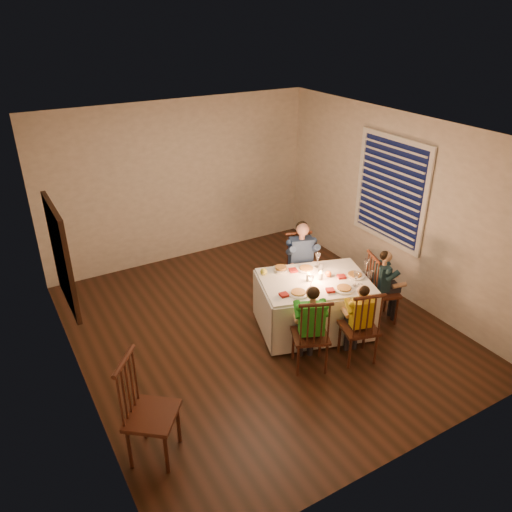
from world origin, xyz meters
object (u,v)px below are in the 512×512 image
chair_near_left (309,366)px  chair_extra (157,454)px  serving_bowl (281,270)px  dining_table (314,294)px  chair_end (379,319)px  child_green (309,366)px  chair_adult (299,298)px  chair_near_right (356,358)px  child_teal (379,319)px  adult (299,298)px  child_yellow (356,358)px

chair_near_left → chair_extra: bearing=32.9°
serving_bowl → dining_table: bearing=-59.1°
chair_end → child_green: child_green is taller
dining_table → child_green: (-0.50, -0.62, -0.52)m
chair_adult → chair_near_left: size_ratio=1.00×
serving_bowl → chair_near_right: bearing=-74.5°
chair_end → child_teal: child_teal is taller
child_green → child_teal: bearing=-143.4°
chair_near_right → serving_bowl: 1.46m
chair_extra → serving_bowl: 2.76m
chair_adult → adult: size_ratio=0.82×
dining_table → serving_bowl: bearing=138.0°
chair_end → child_green: 1.45m
child_yellow → chair_extra: bearing=20.1°
chair_near_left → chair_end: (1.41, 0.33, 0.00)m
child_green → dining_table: bearing=-105.6°
dining_table → chair_end: 1.08m
dining_table → child_green: size_ratio=1.48×
adult → serving_bowl: size_ratio=6.25×
chair_end → chair_adult: bearing=50.7°
chair_end → serving_bowl: serving_bowl is taller
chair_near_right → child_teal: child_teal is taller
child_green → child_yellow: size_ratio=1.08×
serving_bowl → chair_adult: bearing=28.0°
dining_table → chair_end: dining_table is taller
dining_table → chair_near_left: bearing=-111.9°
serving_bowl → chair_near_left: bearing=-103.7°
chair_near_left → child_yellow: size_ratio=0.97×
adult → child_teal: 1.17m
chair_near_left → chair_end: 1.45m
dining_table → child_yellow: dining_table is taller
chair_adult → child_green: (-0.78, -1.32, 0.00)m
child_yellow → chair_end: bearing=-132.7°
chair_adult → chair_near_left: bearing=-101.7°
dining_table → serving_bowl: serving_bowl is taller
chair_extra → chair_end: bearing=-40.0°
adult → child_green: 1.53m
dining_table → chair_extra: dining_table is taller
chair_adult → chair_near_right: bearing=-78.5°
chair_near_right → child_green: 0.61m
chair_adult → chair_end: same height
adult → serving_bowl: 0.96m
child_teal → adult: bearing=50.7°
chair_adult → serving_bowl: 0.96m
dining_table → child_yellow: 0.94m
chair_near_left → chair_extra: 2.05m
adult → chair_near_right: bearing=-78.5°
chair_extra → serving_bowl: serving_bowl is taller
chair_extra → child_yellow: chair_extra is taller
child_yellow → chair_near_left: bearing=0.7°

